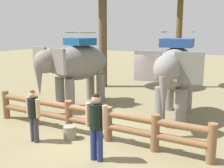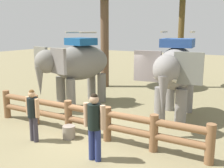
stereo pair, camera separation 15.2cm
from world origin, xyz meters
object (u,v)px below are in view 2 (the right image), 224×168
object	(u,v)px
log_fence	(87,118)
tourist_man_in_blue	(94,122)
elephant_center	(175,71)
tourist_woman_in_black	(33,112)
elephant_near_left	(77,64)
feed_bucket	(69,132)

from	to	relation	value
log_fence	tourist_man_in_blue	distance (m)	1.70
elephant_center	tourist_man_in_blue	xyz separation A→B (m)	(-0.70, -4.15, -0.80)
tourist_woman_in_black	elephant_near_left	bearing A→B (deg)	109.16
elephant_near_left	feed_bucket	world-z (taller)	elephant_near_left
tourist_woman_in_black	elephant_center	bearing A→B (deg)	54.22
tourist_woman_in_black	tourist_man_in_blue	bearing A→B (deg)	-1.68
tourist_woman_in_black	tourist_man_in_blue	size ratio (longest dim) A/B	0.90
tourist_man_in_blue	feed_bucket	bearing A→B (deg)	152.65
elephant_center	tourist_woman_in_black	size ratio (longest dim) A/B	2.42
elephant_center	feed_bucket	world-z (taller)	elephant_center
elephant_center	tourist_man_in_blue	bearing A→B (deg)	-99.57
elephant_near_left	tourist_man_in_blue	bearing A→B (deg)	-47.59
tourist_man_in_blue	feed_bucket	xyz separation A→B (m)	(-1.49, 0.77, -0.82)
log_fence	feed_bucket	distance (m)	0.70
tourist_man_in_blue	log_fence	bearing A→B (deg)	132.69
tourist_man_in_blue	elephant_near_left	bearing A→B (deg)	132.41
feed_bucket	elephant_center	bearing A→B (deg)	57.05
tourist_woman_in_black	tourist_man_in_blue	xyz separation A→B (m)	(2.24, -0.07, 0.10)
elephant_center	elephant_near_left	bearing A→B (deg)	-176.99
elephant_near_left	elephant_center	bearing A→B (deg)	3.01
log_fence	elephant_center	distance (m)	3.66
elephant_center	feed_bucket	distance (m)	4.34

